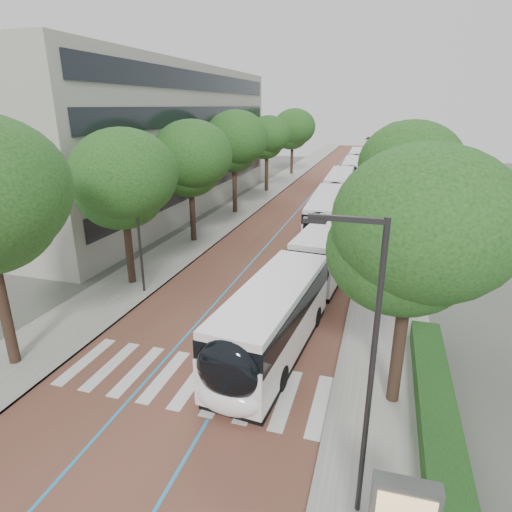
% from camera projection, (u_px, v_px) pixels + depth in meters
% --- Properties ---
extents(ground, '(160.00, 160.00, 0.00)m').
position_uv_depth(ground, '(177.00, 396.00, 16.00)').
color(ground, '#51544C').
rests_on(ground, ground).
extents(road, '(11.00, 140.00, 0.02)m').
position_uv_depth(road, '(326.00, 195.00, 52.14)').
color(road, brown).
rests_on(road, ground).
extents(sidewalk_left, '(4.00, 140.00, 0.12)m').
position_uv_depth(sidewalk_left, '(266.00, 191.00, 54.15)').
color(sidewalk_left, gray).
rests_on(sidewalk_left, ground).
extents(sidewalk_right, '(4.00, 140.00, 0.12)m').
position_uv_depth(sidewalk_right, '(390.00, 198.00, 50.10)').
color(sidewalk_right, gray).
rests_on(sidewalk_right, ground).
extents(kerb_left, '(0.20, 140.00, 0.14)m').
position_uv_depth(kerb_left, '(281.00, 192.00, 53.64)').
color(kerb_left, gray).
rests_on(kerb_left, ground).
extents(kerb_right, '(0.20, 140.00, 0.14)m').
position_uv_depth(kerb_right, '(373.00, 197.00, 50.61)').
color(kerb_right, gray).
rests_on(kerb_right, ground).
extents(zebra_crossing, '(10.55, 3.60, 0.01)m').
position_uv_depth(zebra_crossing, '(193.00, 381.00, 16.84)').
color(zebra_crossing, silver).
rests_on(zebra_crossing, ground).
extents(lane_line_left, '(0.12, 126.00, 0.01)m').
position_uv_depth(lane_line_left, '(313.00, 194.00, 52.57)').
color(lane_line_left, '#2889CA').
rests_on(lane_line_left, road).
extents(lane_line_right, '(0.12, 126.00, 0.01)m').
position_uv_depth(lane_line_right, '(339.00, 195.00, 51.70)').
color(lane_line_right, '#2889CA').
rests_on(lane_line_right, road).
extents(office_building, '(18.11, 40.00, 14.00)m').
position_uv_depth(office_building, '(125.00, 139.00, 44.23)').
color(office_building, '#99968D').
rests_on(office_building, ground).
extents(hedge, '(1.20, 14.00, 0.80)m').
position_uv_depth(hedge, '(440.00, 436.00, 13.37)').
color(hedge, '#153E15').
rests_on(hedge, sidewalk_right).
extents(streetlight_near, '(1.82, 0.20, 8.00)m').
position_uv_depth(streetlight_near, '(365.00, 355.00, 9.90)').
color(streetlight_near, '#29292C').
rests_on(streetlight_near, sidewalk_right).
extents(streetlight_far, '(1.82, 0.20, 8.00)m').
position_uv_depth(streetlight_far, '(383.00, 182.00, 32.49)').
color(streetlight_far, '#29292C').
rests_on(streetlight_far, sidewalk_right).
extents(lamp_post_left, '(0.14, 0.14, 8.00)m').
position_uv_depth(lamp_post_left, '(138.00, 224.00, 23.51)').
color(lamp_post_left, '#29292C').
rests_on(lamp_post_left, sidewalk_left).
extents(trees_left, '(6.44, 61.39, 9.56)m').
position_uv_depth(trees_left, '(222.00, 150.00, 38.16)').
color(trees_left, black).
rests_on(trees_left, ground).
extents(trees_right, '(5.81, 47.43, 9.00)m').
position_uv_depth(trees_right, '(401.00, 169.00, 29.35)').
color(trees_right, black).
rests_on(trees_right, ground).
extents(lead_bus, '(4.11, 18.54, 3.20)m').
position_uv_depth(lead_bus, '(299.00, 287.00, 21.63)').
color(lead_bus, black).
rests_on(lead_bus, ground).
extents(bus_queued_0, '(2.98, 12.48, 3.20)m').
position_uv_depth(bus_queued_0, '(326.00, 215.00, 35.86)').
color(bus_queued_0, white).
rests_on(bus_queued_0, ground).
extents(bus_queued_1, '(2.87, 12.46, 3.20)m').
position_uv_depth(bus_queued_1, '(339.00, 187.00, 47.83)').
color(bus_queued_1, white).
rests_on(bus_queued_1, ground).
extents(bus_queued_2, '(2.90, 12.47, 3.20)m').
position_uv_depth(bus_queued_2, '(352.00, 171.00, 59.50)').
color(bus_queued_2, white).
rests_on(bus_queued_2, ground).
extents(bus_queued_3, '(2.91, 12.47, 3.20)m').
position_uv_depth(bus_queued_3, '(357.00, 160.00, 72.32)').
color(bus_queued_3, white).
rests_on(bus_queued_3, ground).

